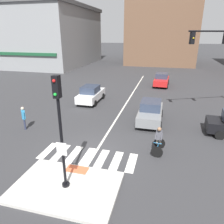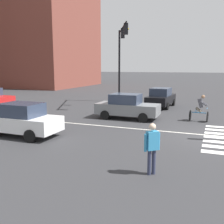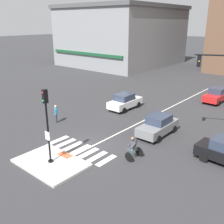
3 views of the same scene
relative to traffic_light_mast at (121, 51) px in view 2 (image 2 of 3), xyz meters
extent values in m
plane|color=#333335|center=(-9.05, -8.08, -4.79)|extent=(300.00, 300.00, 0.00)
cube|color=silver|center=(-10.70, -8.49, -4.78)|extent=(0.44, 1.80, 0.01)
cube|color=silver|center=(-9.88, -8.49, -4.78)|extent=(0.44, 1.80, 0.01)
cube|color=silver|center=(-9.05, -8.49, -4.78)|extent=(0.44, 1.80, 0.01)
cube|color=silver|center=(-8.23, -8.49, -4.78)|extent=(0.44, 1.80, 0.01)
cube|color=silver|center=(-7.41, -8.49, -4.78)|extent=(0.44, 1.80, 0.01)
cube|color=silver|center=(-6.58, -8.49, -4.78)|extent=(0.44, 1.80, 0.01)
cube|color=silver|center=(-8.76, 1.92, -4.78)|extent=(0.14, 28.00, 0.01)
cylinder|color=black|center=(1.85, 0.84, -1.39)|extent=(0.18, 0.18, 6.80)
cylinder|color=black|center=(-1.07, -0.48, 1.76)|extent=(5.90, 2.74, 0.11)
cube|color=black|center=(-1.37, -0.61, 1.31)|extent=(0.36, 0.38, 0.80)
sphere|color=gold|center=(-1.30, -0.77, 1.31)|extent=(0.12, 0.12, 0.12)
cube|color=black|center=(-3.71, -1.67, 1.31)|extent=(0.36, 0.38, 0.80)
sphere|color=gold|center=(-3.64, -1.83, 1.31)|extent=(0.12, 0.12, 0.12)
cube|color=brown|center=(17.75, 22.34, 4.03)|extent=(16.44, 17.81, 17.63)
cylinder|color=black|center=(-4.97, 8.40, -4.49)|extent=(0.20, 0.61, 0.60)
cube|color=black|center=(-0.24, -3.70, -4.14)|extent=(4.18, 1.91, 0.70)
cube|color=#2D384C|center=(-0.39, -3.70, -3.47)|extent=(1.97, 1.57, 0.64)
cylinder|color=black|center=(1.07, -2.94, -4.49)|extent=(0.61, 0.21, 0.60)
cylinder|color=black|center=(0.99, -4.60, -4.49)|extent=(0.61, 0.21, 0.60)
cylinder|color=black|center=(-1.47, -2.81, -4.49)|extent=(0.61, 0.21, 0.60)
cylinder|color=black|center=(-1.55, -4.47, -4.49)|extent=(0.61, 0.21, 0.60)
cube|color=slate|center=(-6.14, -2.66, -4.14)|extent=(1.71, 4.11, 0.70)
cube|color=#2D384C|center=(-6.14, -2.51, -3.47)|extent=(1.49, 1.90, 0.64)
cylinder|color=black|center=(-5.30, -3.92, -4.49)|extent=(0.18, 0.60, 0.60)
cylinder|color=black|center=(-6.97, -3.93, -4.49)|extent=(0.18, 0.60, 0.60)
cylinder|color=black|center=(-5.31, -1.38, -4.49)|extent=(0.18, 0.60, 0.60)
cylinder|color=black|center=(-6.98, -1.39, -4.49)|extent=(0.18, 0.60, 0.60)
cube|color=white|center=(-12.25, 0.98, -4.14)|extent=(1.71, 4.11, 0.70)
cube|color=#2D384C|center=(-12.25, 0.83, -3.47)|extent=(1.49, 1.90, 0.64)
cylinder|color=black|center=(-11.41, 2.25, -4.49)|extent=(0.18, 0.60, 0.60)
cylinder|color=black|center=(-13.08, -0.29, -4.49)|extent=(0.18, 0.60, 0.60)
cylinder|color=black|center=(-11.42, -0.29, -4.49)|extent=(0.18, 0.60, 0.60)
cylinder|color=black|center=(-5.35, -7.62, -4.46)|extent=(0.66, 0.10, 0.66)
cylinder|color=black|center=(-5.25, -6.58, -4.46)|extent=(0.66, 0.10, 0.66)
cylinder|color=#2370AD|center=(-5.30, -7.10, -4.24)|extent=(0.13, 0.89, 0.05)
cylinder|color=#2370AD|center=(-5.28, -6.92, -4.06)|extent=(0.04, 0.04, 0.30)
cylinder|color=#2370AD|center=(-5.34, -7.57, -3.94)|extent=(0.44, 0.08, 0.04)
cylinder|color=#6B6051|center=(-5.22, -7.09, -4.06)|extent=(0.16, 0.41, 0.33)
cylinder|color=#6B6051|center=(-5.38, -7.07, -4.06)|extent=(0.16, 0.41, 0.33)
cube|color=#3F3F47|center=(-5.31, -7.18, -3.63)|extent=(0.37, 0.41, 0.60)
sphere|color=#936B4C|center=(-5.32, -7.30, -3.22)|extent=(0.22, 0.22, 0.22)
cylinder|color=#3F3F47|center=(-5.16, -7.37, -3.63)|extent=(0.12, 0.46, 0.31)
cylinder|color=#3F3F47|center=(-5.48, -7.34, -3.63)|extent=(0.12, 0.46, 0.31)
cylinder|color=#2D334C|center=(-14.68, -6.18, -4.38)|extent=(0.12, 0.12, 0.82)
cylinder|color=#2D334C|center=(-14.57, -6.30, -4.38)|extent=(0.12, 0.12, 0.82)
cube|color=#338CBF|center=(-14.62, -6.24, -3.67)|extent=(0.40, 0.41, 0.60)
cylinder|color=#338CBF|center=(-14.78, -6.07, -3.72)|extent=(0.09, 0.09, 0.56)
cylinder|color=#338CBF|center=(-14.47, -6.41, -3.72)|extent=(0.09, 0.09, 0.56)
sphere|color=beige|center=(-14.62, -6.24, -3.23)|extent=(0.22, 0.22, 0.22)
camera|label=1|loc=(-5.22, -17.87, 1.60)|focal=33.65mm
camera|label=2|loc=(-22.53, -8.00, -1.38)|focal=42.37mm
camera|label=3|loc=(3.56, -19.90, 3.99)|focal=41.59mm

